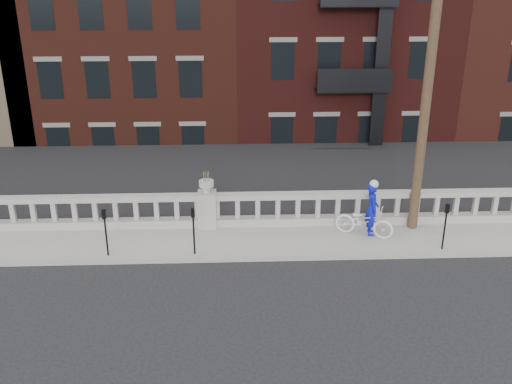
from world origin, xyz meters
TOP-DOWN VIEW (x-y plane):
  - ground at (0.00, 0.00)m, footprint 120.00×120.00m
  - sidewalk at (0.00, 3.00)m, footprint 32.00×2.20m
  - balustrade at (0.00, 3.95)m, footprint 28.00×0.34m
  - planter_pedestal at (0.00, 3.95)m, footprint 0.55×0.55m
  - lower_level at (0.56, 23.04)m, footprint 80.00×44.00m
  - utility_pole at (6.20, 3.60)m, footprint 1.60×0.28m
  - parking_meter_c at (-2.65, 2.15)m, footprint 0.10×0.09m
  - parking_meter_d at (-0.29, 2.15)m, footprint 0.10×0.09m
  - parking_meter_e at (6.61, 2.15)m, footprint 0.10×0.09m
  - bicycle at (4.60, 3.11)m, footprint 1.79×1.23m
  - cyclist at (4.82, 3.21)m, footprint 0.43×0.61m

SIDE VIEW (x-z plane):
  - ground at x=0.00m, z-range 0.00..0.00m
  - sidewalk at x=0.00m, z-range 0.00..0.15m
  - bicycle at x=4.60m, z-range 0.15..1.04m
  - balustrade at x=0.00m, z-range 0.13..1.16m
  - planter_pedestal at x=0.00m, z-range -0.05..1.71m
  - cyclist at x=4.82m, z-range 0.15..1.73m
  - parking_meter_c at x=-2.65m, z-range 0.32..1.68m
  - parking_meter_d at x=-0.29m, z-range 0.32..1.68m
  - parking_meter_e at x=6.61m, z-range 0.32..1.68m
  - lower_level at x=0.56m, z-range -7.77..13.03m
  - utility_pole at x=6.20m, z-range 0.24..10.24m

